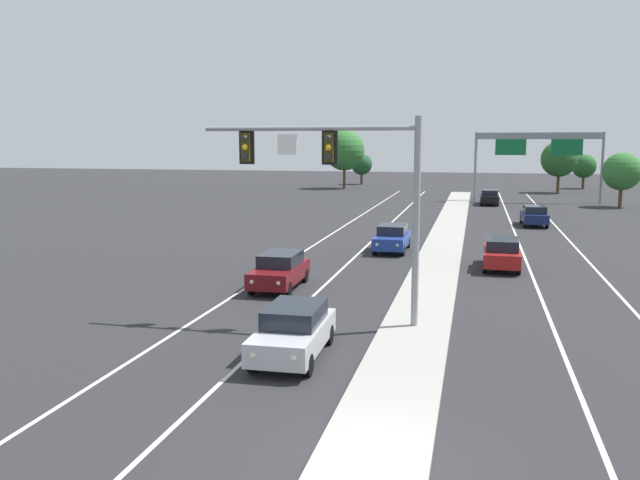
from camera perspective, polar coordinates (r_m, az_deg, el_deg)
ground_plane at (r=14.15m, az=4.40°, el=-18.86°), size 260.00×260.00×0.00m
median_island at (r=31.16m, az=9.62°, el=-3.50°), size 2.40×110.00×0.15m
lane_stripe_oncoming_center at (r=38.56m, az=3.33°, el=-1.19°), size 0.14×100.00×0.01m
lane_stripe_receding_center at (r=38.09m, az=17.40°, el=-1.69°), size 0.14×100.00×0.01m
edge_stripe_left at (r=39.25m, az=-1.41°, el=-1.01°), size 0.14×100.00×0.01m
edge_stripe_right at (r=38.47m, az=22.31°, el=-1.84°), size 0.14×100.00×0.01m
overhead_signal_mast at (r=22.89m, az=2.21°, el=5.63°), size 7.71×0.44×7.20m
car_oncoming_silver at (r=20.17m, az=-2.30°, el=-7.84°), size 1.90×4.50×1.58m
car_oncoming_darkred at (r=29.48m, az=-3.51°, el=-2.60°), size 1.89×4.50×1.58m
car_oncoming_blue at (r=39.52m, az=6.27°, el=0.21°), size 1.83×4.47×1.58m
car_receding_red at (r=35.17m, az=15.46°, el=-1.08°), size 1.90×4.50×1.58m
car_receding_navy at (r=53.83m, az=18.06°, el=2.05°), size 1.89×4.50×1.58m
car_receding_black at (r=70.43m, az=14.44°, el=3.63°), size 1.87×4.49×1.58m
highway_sign_gantry at (r=74.78m, az=18.39°, el=7.84°), size 13.28×0.42×7.50m
tree_far_left_b at (r=92.08m, az=2.12°, el=7.75°), size 5.57×5.57×8.06m
tree_far_right_b at (r=98.74m, az=21.89°, el=5.94°), size 3.29×3.29×4.76m
tree_far_right_a at (r=89.38m, az=20.01°, el=6.61°), size 4.56×4.56×6.59m
tree_far_left_a at (r=101.31m, az=3.63°, el=6.55°), size 3.22×3.22×4.66m
tree_far_right_c at (r=72.15m, az=24.68°, el=5.40°), size 3.75×3.75×5.43m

